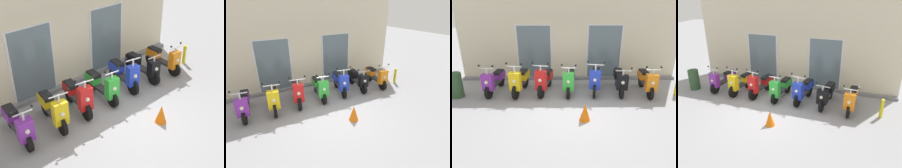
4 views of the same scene
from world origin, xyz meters
TOP-DOWN VIEW (x-y plane):
  - ground_plane at (0.00, 0.00)m, footprint 40.00×40.00m
  - storefront_facade at (0.00, 2.79)m, footprint 9.09×0.50m
  - scooter_purple at (-2.81, 1.25)m, footprint 0.56×1.62m
  - scooter_yellow at (-1.84, 1.13)m, footprint 0.62×1.57m
  - scooter_red at (-0.95, 1.21)m, footprint 0.68×1.60m
  - scooter_green at (-0.03, 1.21)m, footprint 0.56×1.60m
  - scooter_blue at (0.92, 1.20)m, footprint 0.66×1.57m
  - scooter_black at (1.83, 1.24)m, footprint 0.59×1.66m
  - scooter_orange at (2.78, 1.10)m, footprint 0.54×1.60m
  - traffic_cone at (0.34, -0.78)m, footprint 0.32×0.32m
  - trash_bin at (-4.03, 0.84)m, footprint 0.44×0.44m

SIDE VIEW (x-z plane):
  - ground_plane at x=0.00m, z-range 0.00..0.00m
  - traffic_cone at x=0.34m, z-range 0.00..0.52m
  - trash_bin at x=-4.03m, z-range 0.00..0.89m
  - scooter_purple at x=-2.81m, z-range -0.15..1.06m
  - scooter_black at x=1.83m, z-range -0.10..1.03m
  - scooter_green at x=-0.03m, z-range -0.14..1.09m
  - scooter_orange at x=2.78m, z-range -0.12..1.08m
  - scooter_red at x=-0.95m, z-range -0.17..1.13m
  - scooter_yellow at x=-1.84m, z-range -0.15..1.15m
  - scooter_blue at x=0.92m, z-range -0.14..1.19m
  - storefront_facade at x=0.00m, z-range -0.07..3.84m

